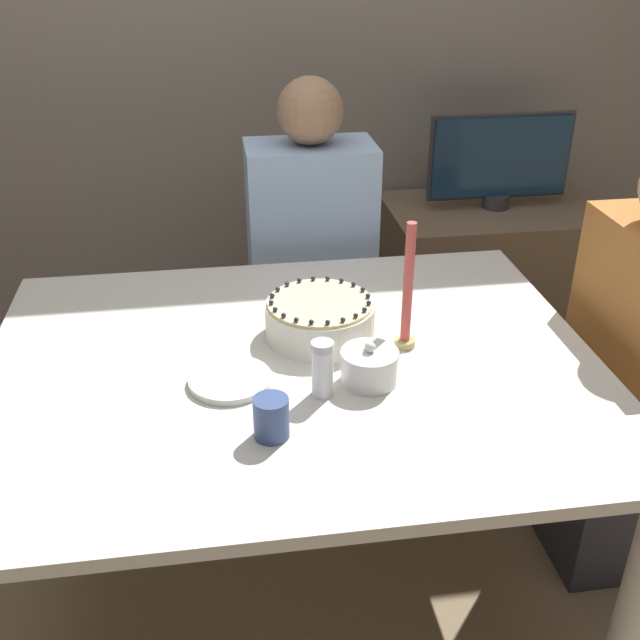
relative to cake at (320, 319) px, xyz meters
The scene contains 13 objects.
ground_plane 0.80m from the cake, 125.68° to the right, with size 12.00×12.00×0.00m, color #8C7556.
wall_behind 1.39m from the cake, 93.53° to the left, with size 8.00×0.05×2.60m.
dining_table 0.20m from the cake, 125.68° to the right, with size 1.42×1.12×0.74m.
cake is the anchor object (origin of this frame).
sugar_bowl 0.23m from the cake, 70.82° to the right, with size 0.13×0.13×0.10m.
sugar_shaker 0.26m from the cake, 97.39° to the right, with size 0.05×0.05×0.13m.
plate_stack 0.29m from the cake, 141.51° to the right, with size 0.19×0.19×0.02m.
candle 0.23m from the cake, 22.49° to the right, with size 0.05×0.05×0.32m.
cup 0.42m from the cake, 111.83° to the right, with size 0.07×0.07×0.09m.
person_man_blue_shirt 0.70m from the cake, 84.11° to the left, with size 0.40×0.34×1.24m.
person_woman_floral 0.88m from the cake, ahead, with size 0.34×0.40×1.20m.
side_cabinet 1.36m from the cake, 50.30° to the left, with size 0.81×0.51×0.68m.
tv_monitor 1.29m from the cake, 50.38° to the left, with size 0.54×0.10×0.35m.
Camera 1 is at (-0.16, -1.48, 1.65)m, focal length 42.00 mm.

